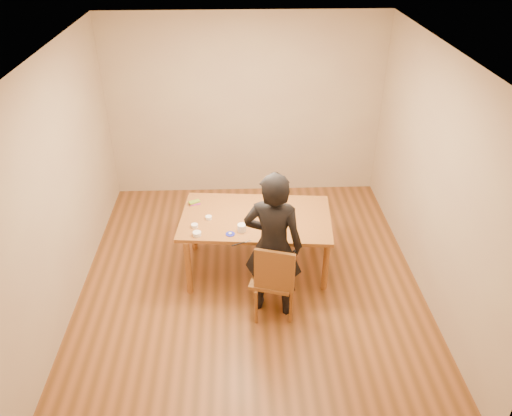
{
  "coord_description": "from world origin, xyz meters",
  "views": [
    {
      "loc": [
        -0.13,
        -4.68,
        3.91
      ],
      "look_at": [
        0.07,
        0.2,
        0.9
      ],
      "focal_mm": 35.0,
      "sensor_mm": 36.0,
      "label": 1
    }
  ],
  "objects_px": {
    "cake": "(272,209)",
    "person": "(273,246)",
    "cake_plate": "(272,212)",
    "dining_chair": "(273,279)",
    "dining_table": "(256,218)"
  },
  "relations": [
    {
      "from": "cake_plate",
      "to": "person",
      "type": "relative_size",
      "value": 0.15
    },
    {
      "from": "cake",
      "to": "dining_table",
      "type": "bearing_deg",
      "value": -159.69
    },
    {
      "from": "dining_table",
      "to": "dining_chair",
      "type": "xyz_separation_m",
      "value": [
        0.15,
        -0.78,
        -0.28
      ]
    },
    {
      "from": "dining_chair",
      "to": "cake_plate",
      "type": "xyz_separation_m",
      "value": [
        0.04,
        0.85,
        0.31
      ]
    },
    {
      "from": "cake_plate",
      "to": "cake",
      "type": "height_order",
      "value": "cake"
    },
    {
      "from": "dining_table",
      "to": "cake",
      "type": "relative_size",
      "value": 8.32
    },
    {
      "from": "dining_chair",
      "to": "person",
      "type": "xyz_separation_m",
      "value": [
        -0.0,
        0.05,
        0.41
      ]
    },
    {
      "from": "cake",
      "to": "person",
      "type": "distance_m",
      "value": 0.8
    },
    {
      "from": "cake",
      "to": "dining_chair",
      "type": "bearing_deg",
      "value": -92.82
    },
    {
      "from": "dining_table",
      "to": "person",
      "type": "distance_m",
      "value": 0.76
    },
    {
      "from": "cake_plate",
      "to": "person",
      "type": "bearing_deg",
      "value": -92.97
    },
    {
      "from": "cake_plate",
      "to": "cake",
      "type": "distance_m",
      "value": 0.04
    },
    {
      "from": "dining_table",
      "to": "cake",
      "type": "bearing_deg",
      "value": 25.53
    },
    {
      "from": "cake",
      "to": "person",
      "type": "height_order",
      "value": "person"
    },
    {
      "from": "dining_table",
      "to": "cake_plate",
      "type": "bearing_deg",
      "value": 25.53
    }
  ]
}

